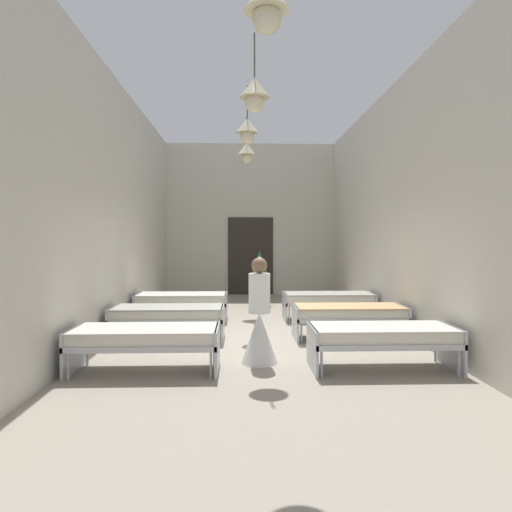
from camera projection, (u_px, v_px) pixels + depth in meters
ground_plane at (259, 342)px, 8.03m from camera, size 5.81×13.77×0.10m
room_shell at (257, 207)px, 9.14m from camera, size 5.61×13.37×4.69m
bed_left_row_0 at (146, 338)px, 6.06m from camera, size 1.90×0.84×0.57m
bed_right_row_0 at (382, 336)px, 6.16m from camera, size 1.90×0.84×0.57m
bed_left_row_1 at (168, 314)px, 7.96m from camera, size 1.90×0.84×0.57m
bed_right_row_1 at (349, 313)px, 8.06m from camera, size 1.90×0.84×0.57m
bed_left_row_2 at (182, 300)px, 9.85m from camera, size 1.90×0.84×0.57m
bed_right_row_2 at (328, 299)px, 9.96m from camera, size 1.90×0.84×0.57m
nurse_near_aisle at (259, 325)px, 6.47m from camera, size 0.52×0.52×1.49m
potted_plant at (260, 271)px, 12.09m from camera, size 0.57×0.57×1.44m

